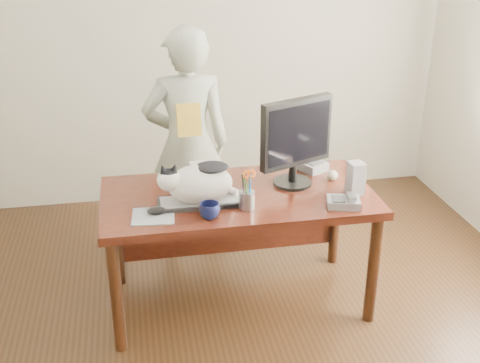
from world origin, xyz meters
name	(u,v)px	position (x,y,z in m)	size (l,w,h in m)	color
room	(262,130)	(0.00, 0.00, 1.35)	(4.50, 4.50, 4.50)	black
desk	(236,210)	(0.00, 0.68, 0.60)	(1.60, 0.80, 0.75)	black
keyboard	(201,202)	(-0.24, 0.50, 0.76)	(0.49, 0.18, 0.03)	black
cat	(197,182)	(-0.25, 0.50, 0.89)	(0.47, 0.24, 0.27)	white
monitor	(296,138)	(0.36, 0.66, 1.06)	(0.46, 0.31, 0.54)	black
pen_cup	(247,198)	(0.01, 0.41, 0.81)	(0.10, 0.10, 0.23)	#96969C
mousepad	(153,216)	(-0.51, 0.40, 0.75)	(0.24, 0.23, 0.01)	#ABB1B8
mouse	(157,211)	(-0.49, 0.42, 0.77)	(0.11, 0.07, 0.04)	black
coffee_mug	(209,211)	(-0.21, 0.32, 0.79)	(0.11, 0.11, 0.09)	black
phone	(344,202)	(0.56, 0.33, 0.78)	(0.21, 0.17, 0.08)	slate
speaker	(356,178)	(0.68, 0.48, 0.85)	(0.09, 0.10, 0.19)	#A2A1A4
baseball	(332,175)	(0.60, 0.68, 0.78)	(0.07, 0.07, 0.07)	silver
book_stack	(203,170)	(-0.17, 0.92, 0.78)	(0.22, 0.17, 0.08)	#51151B
calculator	(310,165)	(0.52, 0.88, 0.78)	(0.22, 0.24, 0.06)	slate
person	(187,145)	(-0.23, 1.29, 0.81)	(0.59, 0.39, 1.63)	silver
held_book	(189,120)	(-0.23, 1.12, 1.05)	(0.16, 0.10, 0.21)	yellow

